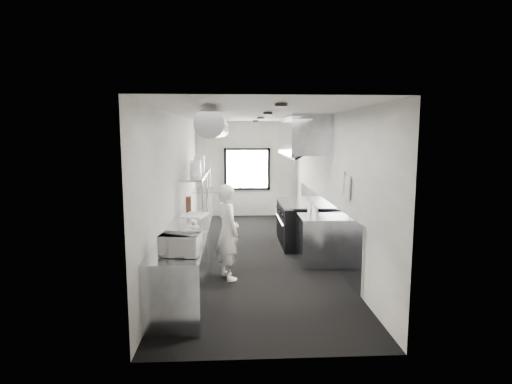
{
  "coord_description": "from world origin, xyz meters",
  "views": [
    {
      "loc": [
        -0.39,
        -8.15,
        2.41
      ],
      "look_at": [
        0.04,
        -0.2,
        1.3
      ],
      "focal_mm": 28.89,
      "sensor_mm": 36.0,
      "label": 1
    }
  ],
  "objects": [
    {
      "name": "floor",
      "position": [
        0.0,
        0.0,
        0.0
      ],
      "size": [
        3.0,
        8.0,
        0.01
      ],
      "primitive_type": "cube",
      "color": "black",
      "rests_on": "ground"
    },
    {
      "name": "squeeze_bottle_b",
      "position": [
        1.08,
        -0.81,
        0.99
      ],
      "size": [
        0.07,
        0.07,
        0.18
      ],
      "primitive_type": "cylinder",
      "rotation": [
        0.0,
        0.0,
        0.26
      ],
      "color": "white",
      "rests_on": "bottle_station"
    },
    {
      "name": "plate_stack_c",
      "position": [
        -1.18,
        1.27,
        1.74
      ],
      "size": [
        0.3,
        0.3,
        0.34
      ],
      "primitive_type": "cylinder",
      "rotation": [
        0.0,
        0.0,
        0.31
      ],
      "color": "white",
      "rests_on": "pass_shelf"
    },
    {
      "name": "wall_cladding",
      "position": [
        1.48,
        0.3,
        0.55
      ],
      "size": [
        0.03,
        5.5,
        1.1
      ],
      "primitive_type": "cube",
      "color": "#969BA4",
      "rests_on": "wall_right"
    },
    {
      "name": "prep_counter",
      "position": [
        -1.15,
        -0.5,
        0.45
      ],
      "size": [
        0.7,
        6.0,
        0.9
      ],
      "primitive_type": "cube",
      "color": "#969BA4",
      "rests_on": "floor"
    },
    {
      "name": "plate_stack_b",
      "position": [
        -1.2,
        0.69,
        1.72
      ],
      "size": [
        0.24,
        0.24,
        0.29
      ],
      "primitive_type": "cylinder",
      "rotation": [
        0.0,
        0.0,
        -0.05
      ],
      "color": "white",
      "rests_on": "pass_shelf"
    },
    {
      "name": "wall_right",
      "position": [
        1.5,
        0.0,
        1.4
      ],
      "size": [
        0.02,
        8.0,
        2.8
      ],
      "primitive_type": "cube",
      "color": "silver",
      "rests_on": "floor"
    },
    {
      "name": "bottle_station",
      "position": [
        1.15,
        -0.7,
        0.45
      ],
      "size": [
        0.65,
        0.8,
        0.9
      ],
      "primitive_type": "cube",
      "color": "#969BA4",
      "rests_on": "floor"
    },
    {
      "name": "pass_shelf",
      "position": [
        -1.19,
        1.0,
        1.54
      ],
      "size": [
        0.45,
        3.0,
        0.68
      ],
      "color": "#969BA4",
      "rests_on": "prep_counter"
    },
    {
      "name": "microwave",
      "position": [
        -1.07,
        -3.07,
        1.04
      ],
      "size": [
        0.5,
        0.41,
        0.27
      ],
      "primitive_type": "imported",
      "rotation": [
        0.0,
        0.0,
        -0.14
      ],
      "color": "white",
      "rests_on": "prep_counter"
    },
    {
      "name": "pastry",
      "position": [
        -1.06,
        -1.45,
        0.96
      ],
      "size": [
        0.08,
        0.08,
        0.08
      ],
      "primitive_type": "sphere",
      "color": "tan",
      "rests_on": "small_plate"
    },
    {
      "name": "notice_sheet_b",
      "position": [
        1.47,
        -1.55,
        1.55
      ],
      "size": [
        0.02,
        0.28,
        0.38
      ],
      "primitive_type": "cube",
      "color": "beige",
      "rests_on": "wall_right"
    },
    {
      "name": "squeeze_bottle_c",
      "position": [
        1.12,
        -0.67,
        0.99
      ],
      "size": [
        0.08,
        0.08,
        0.17
      ],
      "primitive_type": "cylinder",
      "rotation": [
        0.0,
        0.0,
        0.4
      ],
      "color": "white",
      "rests_on": "bottle_station"
    },
    {
      "name": "line_cook",
      "position": [
        -0.5,
        -1.43,
        0.8
      ],
      "size": [
        0.58,
        0.69,
        1.6
      ],
      "primitive_type": "imported",
      "rotation": [
        0.0,
        0.0,
        1.97
      ],
      "color": "white",
      "rests_on": "floor"
    },
    {
      "name": "wall_left",
      "position": [
        -1.5,
        0.0,
        1.4
      ],
      "size": [
        0.02,
        8.0,
        2.8
      ],
      "primitive_type": "cube",
      "color": "silver",
      "rests_on": "floor"
    },
    {
      "name": "notice_sheet_a",
      "position": [
        1.47,
        -1.2,
        1.6
      ],
      "size": [
        0.02,
        0.28,
        0.38
      ],
      "primitive_type": "cube",
      "color": "beige",
      "rests_on": "wall_right"
    },
    {
      "name": "plate_stack_d",
      "position": [
        -1.21,
        1.83,
        1.74
      ],
      "size": [
        0.29,
        0.29,
        0.35
      ],
      "primitive_type": "cylinder",
      "rotation": [
        0.0,
        0.0,
        -0.33
      ],
      "color": "white",
      "rests_on": "pass_shelf"
    },
    {
      "name": "far_work_table",
      "position": [
        -1.15,
        3.2,
        0.45
      ],
      "size": [
        0.7,
        1.2,
        0.9
      ],
      "primitive_type": "cube",
      "color": "#969BA4",
      "rests_on": "floor"
    },
    {
      "name": "service_window",
      "position": [
        0.0,
        3.96,
        1.4
      ],
      "size": [
        1.36,
        0.05,
        1.25
      ],
      "color": "white",
      "rests_on": "wall_back"
    },
    {
      "name": "small_plate",
      "position": [
        -1.06,
        -1.45,
        0.91
      ],
      "size": [
        0.21,
        0.21,
        0.01
      ],
      "primitive_type": "cylinder",
      "rotation": [
        0.0,
        0.0,
        -0.23
      ],
      "color": "white",
      "rests_on": "prep_counter"
    },
    {
      "name": "wall_front",
      "position": [
        0.0,
        -4.0,
        1.4
      ],
      "size": [
        3.0,
        0.02,
        2.8
      ],
      "primitive_type": "cube",
      "color": "silver",
      "rests_on": "floor"
    },
    {
      "name": "newspaper",
      "position": [
        -1.05,
        -1.94,
        0.91
      ],
      "size": [
        0.46,
        0.5,
        0.01
      ],
      "primitive_type": "cube",
      "rotation": [
        0.0,
        0.0,
        -0.41
      ],
      "color": "silver",
      "rests_on": "prep_counter"
    },
    {
      "name": "deli_tub_a",
      "position": [
        -1.26,
        -2.72,
        0.95
      ],
      "size": [
        0.2,
        0.2,
        0.11
      ],
      "primitive_type": "cylinder",
      "rotation": [
        0.0,
        0.0,
        -0.43
      ],
      "color": "beige",
      "rests_on": "prep_counter"
    },
    {
      "name": "ceiling",
      "position": [
        0.0,
        0.0,
        2.8
      ],
      "size": [
        3.0,
        8.0,
        0.01
      ],
      "primitive_type": "cube",
      "color": "beige",
      "rests_on": "wall_back"
    },
    {
      "name": "knife_block",
      "position": [
        -1.32,
        0.2,
        1.02
      ],
      "size": [
        0.12,
        0.23,
        0.25
      ],
      "primitive_type": "cube",
      "rotation": [
        0.0,
        0.0,
        0.1
      ],
      "color": "brown",
      "rests_on": "prep_counter"
    },
    {
      "name": "plate_stack_a",
      "position": [
        -1.18,
        0.28,
        1.7
      ],
      "size": [
        0.28,
        0.28,
        0.27
      ],
      "primitive_type": "cylinder",
      "rotation": [
        0.0,
        0.0,
        0.25
      ],
      "color": "white",
      "rests_on": "pass_shelf"
    },
    {
      "name": "squeeze_bottle_d",
      "position": [
        1.12,
        -0.5,
        0.98
      ],
      "size": [
        0.07,
        0.07,
        0.17
      ],
      "primitive_type": "cylinder",
      "rotation": [
        0.0,
        0.0,
        0.42
      ],
      "color": "white",
      "rests_on": "bottle_station"
    },
    {
      "name": "hvac_duct",
      "position": [
        -0.7,
        0.4,
        2.55
      ],
      "size": [
        0.4,
        6.4,
        0.4
      ],
      "primitive_type": "cylinder",
      "rotation": [
        1.57,
        0.0,
        0.0
      ],
      "color": "gray",
      "rests_on": "ceiling"
    },
    {
      "name": "range",
      "position": [
        1.04,
        0.7,
        0.47
      ],
      "size": [
        0.88,
        1.6,
        0.94
      ],
      "color": "black",
      "rests_on": "floor"
    },
    {
      "name": "squeeze_bottle_e",
      "position": [
        1.07,
        -0.37,
        1.0
      ],
      "size": [
        0.09,
        0.09,
        0.2
      ],
      "primitive_type": "cylinder",
      "rotation": [
        0.0,
        0.0,
        0.37
      ],
      "color": "white",
      "rests_on": "bottle_station"
    },
    {
      "name": "cutting_board",
      "position": [
        -1.13,
        -0.48,
        0.91
      ],
      "size": [
        0.52,
        0.62,
        0.02
      ],
      "primitive_type": "cube",
      "rotation": [
        0.0,
        0.0,
        -0.25
      ],
      "color": "white",
      "rests_on": "prep_counter"
    },
    {
      "name": "squeeze_bottle_a",
      "position": [
        1.08,
        -0.99,
        0.99
      ],
      "size": [
        0.08,
        0.08,
        0.18
      ],
      "primitive_type": "cylinder",
      "rotation": [
        0.0,
        0.0,
        0.41
      ],
      "color": "white",
      "rests_on": "bottle_station"
    },
    {
      "name": "deli_tub_b",
      "position": [
        -1.31,
        -2.37,
        0.95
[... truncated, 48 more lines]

